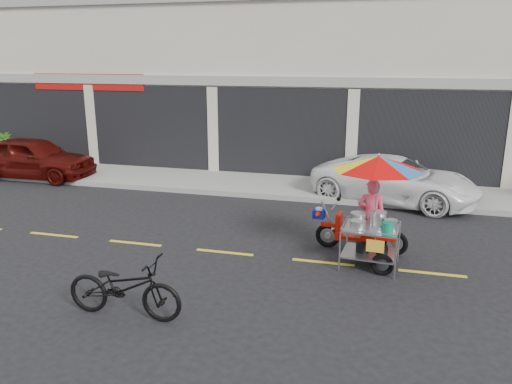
% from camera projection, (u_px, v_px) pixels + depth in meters
% --- Properties ---
extents(ground, '(90.00, 90.00, 0.00)m').
position_uv_depth(ground, '(323.00, 262.00, 9.63)').
color(ground, black).
extents(sidewalk, '(45.00, 3.00, 0.15)m').
position_uv_depth(sidewalk, '(347.00, 188.00, 14.74)').
color(sidewalk, gray).
rests_on(sidewalk, ground).
extents(shophouse_block, '(36.00, 8.11, 10.40)m').
position_uv_depth(shophouse_block, '(445.00, 45.00, 17.70)').
color(shophouse_block, beige).
rests_on(shophouse_block, ground).
extents(centerline, '(42.00, 0.10, 0.01)m').
position_uv_depth(centerline, '(323.00, 262.00, 9.62)').
color(centerline, gold).
rests_on(centerline, ground).
extents(maroon_sedan, '(4.01, 1.65, 1.36)m').
position_uv_depth(maroon_sedan, '(33.00, 158.00, 16.11)').
color(maroon_sedan, '#400805').
rests_on(maroon_sedan, ground).
extents(white_pickup, '(4.80, 3.21, 1.22)m').
position_uv_depth(white_pickup, '(395.00, 180.00, 13.52)').
color(white_pickup, white).
rests_on(white_pickup, ground).
extents(plant_short, '(0.65, 0.65, 1.06)m').
position_uv_depth(plant_short, '(4.00, 147.00, 17.96)').
color(plant_short, '#214A0F').
rests_on(plant_short, sidewalk).
extents(near_bicycle, '(1.85, 0.66, 0.97)m').
position_uv_depth(near_bicycle, '(124.00, 287.00, 7.51)').
color(near_bicycle, black).
rests_on(near_bicycle, ground).
extents(food_vendor_rig, '(2.16, 1.85, 2.17)m').
position_uv_depth(food_vendor_rig, '(374.00, 193.00, 9.37)').
color(food_vendor_rig, black).
rests_on(food_vendor_rig, ground).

